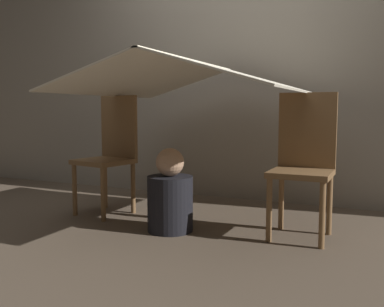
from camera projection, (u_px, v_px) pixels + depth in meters
The scene contains 6 objects.
ground_plane at pixel (177, 234), 2.81m from camera, with size 8.80×8.80×0.00m, color brown.
wall_back at pixel (240, 61), 3.83m from camera, with size 7.00×0.05×2.50m.
chair_left at pixel (111, 150), 3.35m from camera, with size 0.43×0.43×0.92m.
chair_right at pixel (304, 160), 2.73m from camera, with size 0.37×0.37×0.92m.
sheet_canopy at pixel (192, 77), 2.92m from camera, with size 1.51×1.46×0.23m.
person_front at pixel (170, 197), 2.86m from camera, with size 0.31×0.31×0.56m.
Camera 1 is at (1.23, -2.45, 0.81)m, focal length 40.00 mm.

